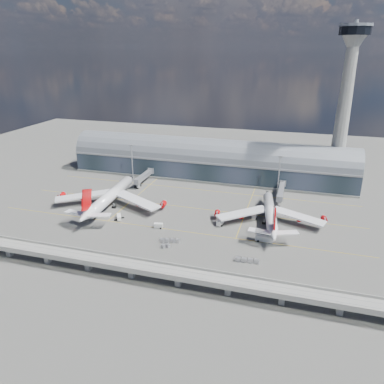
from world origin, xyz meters
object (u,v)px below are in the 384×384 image
(control_tower, at_px, (344,109))
(cargo_train_2, at_px, (247,260))
(floodlight_mast_left, at_px, (132,162))
(service_truck_4, at_px, (254,216))
(cargo_train_0, at_px, (166,246))
(cargo_train_1, at_px, (170,241))
(airliner_left, at_px, (109,197))
(airliner_right, at_px, (270,214))
(service_truck_5, at_px, (138,185))
(service_truck_1, at_px, (158,226))
(service_truck_2, at_px, (264,239))
(floodlight_mast_right, at_px, (279,175))
(service_truck_3, at_px, (220,222))
(service_truck_0, at_px, (119,217))

(control_tower, height_order, cargo_train_2, control_tower)
(floodlight_mast_left, relative_size, cargo_train_2, 2.38)
(service_truck_4, bearing_deg, cargo_train_0, -123.97)
(control_tower, xyz_separation_m, cargo_train_1, (-79.87, -105.81, -50.76))
(floodlight_mast_left, bearing_deg, airliner_left, -81.90)
(airliner_right, distance_m, service_truck_5, 95.63)
(service_truck_1, height_order, service_truck_5, service_truck_1)
(floodlight_mast_left, distance_m, cargo_train_1, 96.21)
(service_truck_2, bearing_deg, floodlight_mast_right, 1.93)
(service_truck_3, height_order, cargo_train_0, service_truck_3)
(floodlight_mast_left, height_order, service_truck_1, floodlight_mast_left)
(floodlight_mast_left, xyz_separation_m, cargo_train_1, (55.13, -77.81, -12.75))
(airliner_right, height_order, cargo_train_0, airliner_right)
(floodlight_mast_left, bearing_deg, service_truck_5, -53.03)
(service_truck_2, xyz_separation_m, service_truck_4, (-8.02, 25.62, -0.17))
(airliner_left, distance_m, cargo_train_0, 60.52)
(control_tower, distance_m, service_truck_1, 139.30)
(airliner_right, height_order, service_truck_1, airliner_right)
(floodlight_mast_left, relative_size, cargo_train_1, 2.52)
(floodlight_mast_left, distance_m, service_truck_4, 99.35)
(control_tower, height_order, service_truck_5, control_tower)
(service_truck_4, distance_m, cargo_train_2, 46.65)
(service_truck_4, bearing_deg, service_truck_5, 166.60)
(service_truck_0, relative_size, cargo_train_1, 0.62)
(airliner_right, relative_size, service_truck_2, 7.40)
(cargo_train_0, bearing_deg, cargo_train_2, -63.95)
(control_tower, height_order, service_truck_2, control_tower)
(service_truck_5, relative_size, cargo_train_2, 0.50)
(service_truck_2, bearing_deg, service_truck_0, 90.98)
(cargo_train_1, distance_m, cargo_train_2, 39.20)
(service_truck_2, height_order, cargo_train_1, service_truck_2)
(service_truck_5, xyz_separation_m, cargo_train_1, (46.38, -66.19, -0.39))
(floodlight_mast_right, height_order, service_truck_1, floodlight_mast_right)
(airliner_left, relative_size, service_truck_1, 14.86)
(service_truck_4, relative_size, cargo_train_1, 0.48)
(service_truck_4, relative_size, cargo_train_0, 1.07)
(control_tower, height_order, cargo_train_0, control_tower)
(floodlight_mast_right, bearing_deg, cargo_train_0, -118.49)
(floodlight_mast_right, height_order, airliner_right, floodlight_mast_right)
(cargo_train_0, height_order, cargo_train_2, cargo_train_2)
(service_truck_5, bearing_deg, service_truck_4, -52.54)
(floodlight_mast_right, height_order, service_truck_2, floodlight_mast_right)
(control_tower, bearing_deg, service_truck_4, -123.60)
(service_truck_4, bearing_deg, airliner_left, -169.51)
(floodlight_mast_right, distance_m, service_truck_2, 65.46)
(cargo_train_2, bearing_deg, service_truck_5, 53.62)
(airliner_left, xyz_separation_m, cargo_train_0, (48.21, -36.19, -5.42))
(service_truck_4, bearing_deg, floodlight_mast_right, 81.35)
(service_truck_2, height_order, service_truck_3, service_truck_2)
(floodlight_mast_left, height_order, airliner_right, floodlight_mast_left)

